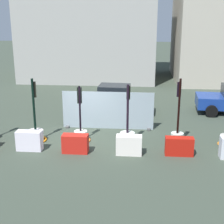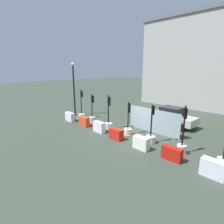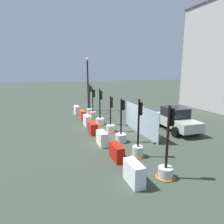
{
  "view_description": "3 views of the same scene",
  "coord_description": "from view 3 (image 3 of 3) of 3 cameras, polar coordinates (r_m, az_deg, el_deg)",
  "views": [
    {
      "loc": [
        2.62,
        -13.99,
        5.55
      ],
      "look_at": [
        1.31,
        0.41,
        1.27
      ],
      "focal_mm": 52.36,
      "sensor_mm": 36.0,
      "label": 1
    },
    {
      "loc": [
        8.46,
        -10.15,
        5.12
      ],
      "look_at": [
        -1.72,
        -0.26,
        1.55
      ],
      "focal_mm": 28.45,
      "sensor_mm": 36.0,
      "label": 2
    },
    {
      "loc": [
        12.62,
        -4.61,
        4.4
      ],
      "look_at": [
        -0.31,
        0.09,
        1.38
      ],
      "focal_mm": 31.25,
      "sensor_mm": 36.0,
      "label": 3
    }
  ],
  "objects": [
    {
      "name": "ground_plane",
      "position": [
        14.14,
        0.09,
        -5.76
      ],
      "size": [
        120.0,
        120.0,
        0.0
      ],
      "primitive_type": "plane",
      "color": "#364035"
    },
    {
      "name": "traffic_light_0",
      "position": [
        19.94,
        -6.43,
        0.78
      ],
      "size": [
        0.93,
        0.93,
        2.98
      ],
      "color": "beige",
      "rests_on": "ground_plane"
    },
    {
      "name": "traffic_light_1",
      "position": [
        17.95,
        -5.56,
        -0.26
      ],
      "size": [
        0.76,
        0.76,
        2.76
      ],
      "color": "silver",
      "rests_on": "ground_plane"
    },
    {
      "name": "traffic_light_2",
      "position": [
        15.89,
        -3.5,
        -2.14
      ],
      "size": [
        0.97,
        0.97,
        2.91
      ],
      "color": "silver",
      "rests_on": "ground_plane"
    },
    {
      "name": "traffic_light_3",
      "position": [
        14.06,
        -0.42,
        -4.06
      ],
      "size": [
        0.9,
        0.9,
        2.58
      ],
      "color": "silver",
      "rests_on": "ground_plane"
    },
    {
      "name": "traffic_light_4",
      "position": [
        12.1,
        2.67,
        -6.46
      ],
      "size": [
        0.67,
        0.67,
        2.7
      ],
      "color": "silver",
      "rests_on": "ground_plane"
    },
    {
      "name": "traffic_light_5",
      "position": [
        10.21,
        7.61,
        -9.95
      ],
      "size": [
        0.73,
        0.73,
        2.99
      ],
      "color": "silver",
      "rests_on": "ground_plane"
    },
    {
      "name": "traffic_light_6",
      "position": [
        8.57,
        15.56,
        -14.72
      ],
      "size": [
        0.78,
        0.78,
        3.05
      ],
      "color": "#B4B3AA",
      "rests_on": "ground_plane"
    },
    {
      "name": "construction_barrier_0",
      "position": [
        19.76,
        -10.27,
        0.54
      ],
      "size": [
        1.15,
        0.42,
        0.83
      ],
      "color": "white",
      "rests_on": "ground_plane"
    },
    {
      "name": "construction_barrier_1",
      "position": [
        17.62,
        -8.65,
        -0.86
      ],
      "size": [
        1.08,
        0.41,
        0.82
      ],
      "color": "#E4411C",
      "rests_on": "ground_plane"
    },
    {
      "name": "construction_barrier_2",
      "position": [
        15.56,
        -7.3,
        -2.53
      ],
      "size": [
        1.08,
        0.44,
        0.86
      ],
      "color": "white",
      "rests_on": "ground_plane"
    },
    {
      "name": "construction_barrier_3",
      "position": [
        13.68,
        -5.72,
        -4.73
      ],
      "size": [
        1.08,
        0.48,
        0.79
      ],
      "color": "red",
      "rests_on": "ground_plane"
    },
    {
      "name": "construction_barrier_4",
      "position": [
        11.61,
        -2.92,
        -7.74
      ],
      "size": [
        1.06,
        0.46,
        0.82
      ],
      "color": "white",
      "rests_on": "ground_plane"
    },
    {
      "name": "construction_barrier_5",
      "position": [
        9.85,
        1.32,
        -11.69
      ],
      "size": [
        1.15,
        0.41,
        0.77
      ],
      "color": "#B4180E",
      "rests_on": "ground_plane"
    },
    {
      "name": "construction_barrier_6",
      "position": [
        8.02,
        6.45,
        -17.31
      ],
      "size": [
        1.1,
        0.47,
        0.88
      ],
      "color": "silver",
      "rests_on": "ground_plane"
    },
    {
      "name": "car_silver_hatchback",
      "position": [
        15.05,
        18.06,
        -2.03
      ],
      "size": [
        4.19,
        2.17,
        1.68
      ],
      "color": "#B4BBAF",
      "rests_on": "ground_plane"
    },
    {
      "name": "street_lamp_post",
      "position": [
        21.1,
        -7.1,
        9.51
      ],
      "size": [
        0.36,
        0.36,
        5.62
      ],
      "color": "black",
      "rests_on": "ground_plane"
    },
    {
      "name": "site_fence_panel",
      "position": [
        13.7,
        8.29,
        -2.49
      ],
      "size": [
        4.61,
        0.5,
        1.91
      ],
      "color": "#90A2AD",
      "rests_on": "ground_plane"
    }
  ]
}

